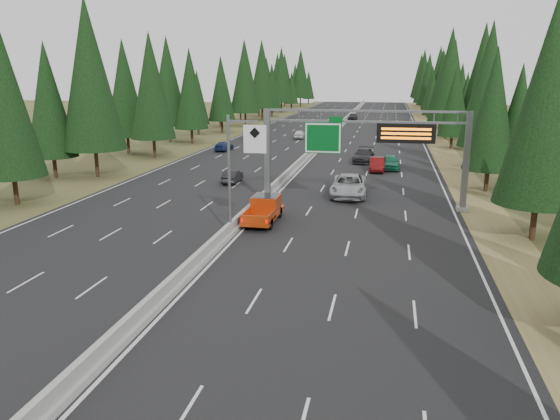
{
  "coord_description": "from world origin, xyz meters",
  "views": [
    {
      "loc": [
        10.23,
        -9.06,
        10.61
      ],
      "look_at": [
        4.42,
        20.0,
        3.22
      ],
      "focal_mm": 35.0,
      "sensor_mm": 36.0,
      "label": 1
    }
  ],
  "objects": [
    {
      "name": "car_ahead_dkred",
      "position": [
        9.05,
        52.22,
        0.84
      ],
      "size": [
        1.67,
        4.61,
        1.51
      ],
      "primitive_type": "imported",
      "rotation": [
        0.0,
        0.0,
        0.02
      ],
      "color": "#5E0D0E",
      "rests_on": "road"
    },
    {
      "name": "hov_sign_pole",
      "position": [
        0.58,
        24.97,
        4.72
      ],
      "size": [
        2.8,
        0.5,
        8.0
      ],
      "color": "slate",
      "rests_on": "road"
    },
    {
      "name": "car_onc_far",
      "position": [
        -11.95,
        79.13,
        0.81
      ],
      "size": [
        2.81,
        5.4,
        1.45
      ],
      "primitive_type": "imported",
      "rotation": [
        0.0,
        0.0,
        3.22
      ],
      "color": "black",
      "rests_on": "road"
    },
    {
      "name": "car_ahead_green",
      "position": [
        10.54,
        53.78,
        0.89
      ],
      "size": [
        2.14,
        4.84,
        1.62
      ],
      "primitive_type": "imported",
      "rotation": [
        0.0,
        0.0,
        0.05
      ],
      "color": "#176543",
      "rests_on": "road"
    },
    {
      "name": "tree_row_left",
      "position": [
        -21.9,
        77.6,
        9.19
      ],
      "size": [
        12.07,
        243.62,
        18.78
      ],
      "color": "black",
      "rests_on": "ground"
    },
    {
      "name": "car_ahead_far",
      "position": [
        1.5,
        122.92,
        0.86
      ],
      "size": [
        2.17,
        4.68,
        1.55
      ],
      "primitive_type": "imported",
      "rotation": [
        0.0,
        0.0,
        -0.07
      ],
      "color": "black",
      "rests_on": "road"
    },
    {
      "name": "shoulder_right",
      "position": [
        17.8,
        80.0,
        0.03
      ],
      "size": [
        3.6,
        260.0,
        0.06
      ],
      "primitive_type": "cube",
      "color": "olive",
      "rests_on": "ground"
    },
    {
      "name": "car_onc_blue",
      "position": [
        -12.7,
        64.99,
        0.72
      ],
      "size": [
        1.9,
        4.42,
        1.27
      ],
      "primitive_type": "imported",
      "rotation": [
        0.0,
        0.0,
        3.12
      ],
      "color": "navy",
      "rests_on": "road"
    },
    {
      "name": "median_barrier",
      "position": [
        0.0,
        80.0,
        0.41
      ],
      "size": [
        0.7,
        260.0,
        0.85
      ],
      "color": "gray",
      "rests_on": "road"
    },
    {
      "name": "silver_minivan",
      "position": [
        6.92,
        38.72,
        1.01
      ],
      "size": [
        3.25,
        6.77,
        1.86
      ],
      "primitive_type": "imported",
      "rotation": [
        0.0,
        0.0,
        0.02
      ],
      "color": "#A8A8AD",
      "rests_on": "road"
    },
    {
      "name": "car_ahead_white",
      "position": [
        9.48,
        96.01,
        0.85
      ],
      "size": [
        3.09,
        5.77,
        1.54
      ],
      "primitive_type": "imported",
      "rotation": [
        0.0,
        0.0,
        -0.1
      ],
      "color": "silver",
      "rests_on": "road"
    },
    {
      "name": "car_ahead_dkgrey",
      "position": [
        7.24,
        58.5,
        0.89
      ],
      "size": [
        2.66,
        5.74,
        1.62
      ],
      "primitive_type": "imported",
      "rotation": [
        0.0,
        0.0,
        -0.07
      ],
      "color": "black",
      "rests_on": "road"
    },
    {
      "name": "sign_gantry",
      "position": [
        8.92,
        34.88,
        5.27
      ],
      "size": [
        16.75,
        0.98,
        7.8
      ],
      "color": "slate",
      "rests_on": "road"
    },
    {
      "name": "road",
      "position": [
        0.0,
        80.0,
        0.04
      ],
      "size": [
        32.0,
        260.0,
        0.08
      ],
      "primitive_type": "cube",
      "color": "black",
      "rests_on": "ground"
    },
    {
      "name": "car_onc_white",
      "position": [
        -4.62,
        82.19,
        0.78
      ],
      "size": [
        1.75,
        4.16,
        1.41
      ],
      "primitive_type": "imported",
      "rotation": [
        0.0,
        0.0,
        3.16
      ],
      "color": "silver",
      "rests_on": "road"
    },
    {
      "name": "car_onc_near",
      "position": [
        -4.92,
        42.48,
        0.72
      ],
      "size": [
        1.48,
        3.91,
        1.27
      ],
      "primitive_type": "imported",
      "rotation": [
        0.0,
        0.0,
        3.18
      ],
      "color": "black",
      "rests_on": "road"
    },
    {
      "name": "shoulder_left",
      "position": [
        -17.8,
        80.0,
        0.03
      ],
      "size": [
        3.6,
        260.0,
        0.06
      ],
      "primitive_type": "cube",
      "color": "#434520",
      "rests_on": "ground"
    },
    {
      "name": "red_pickup",
      "position": [
        1.5,
        28.87,
        1.1
      ],
      "size": [
        2.01,
        5.64,
        1.84
      ],
      "color": "black",
      "rests_on": "road"
    },
    {
      "name": "tree_row_right",
      "position": [
        21.91,
        86.99,
        9.29
      ],
      "size": [
        12.07,
        241.11,
        18.97
      ],
      "color": "black",
      "rests_on": "ground"
    }
  ]
}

